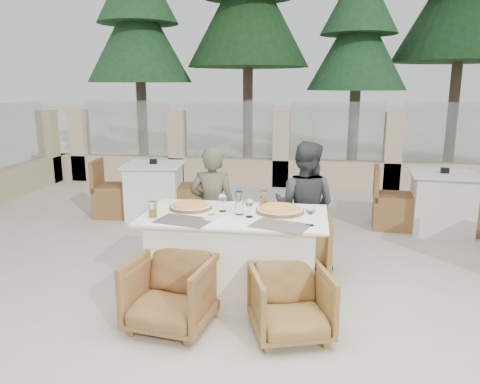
# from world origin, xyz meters

# --- Properties ---
(ground) EXTENTS (80.00, 80.00, 0.00)m
(ground) POSITION_xyz_m (0.00, 0.00, 0.00)
(ground) COLOR beige
(ground) RESTS_ON ground
(sand_patch) EXTENTS (30.00, 16.00, 0.01)m
(sand_patch) POSITION_xyz_m (0.00, 14.00, 0.01)
(sand_patch) COLOR beige
(sand_patch) RESTS_ON ground
(perimeter_wall_far) EXTENTS (10.00, 0.34, 1.60)m
(perimeter_wall_far) POSITION_xyz_m (0.00, 4.80, 0.80)
(perimeter_wall_far) COLOR beige
(perimeter_wall_far) RESTS_ON ground
(pine_far_left) EXTENTS (2.42, 2.42, 5.50)m
(pine_far_left) POSITION_xyz_m (-3.50, 7.00, 2.75)
(pine_far_left) COLOR #214D25
(pine_far_left) RESTS_ON ground
(pine_mid_left) EXTENTS (2.86, 2.86, 6.50)m
(pine_mid_left) POSITION_xyz_m (-1.00, 7.50, 3.25)
(pine_mid_left) COLOR #193D1A
(pine_mid_left) RESTS_ON ground
(pine_centre) EXTENTS (2.20, 2.20, 5.00)m
(pine_centre) POSITION_xyz_m (1.50, 7.20, 2.50)
(pine_centre) COLOR #214E28
(pine_centre) RESTS_ON ground
(pine_mid_right) EXTENTS (2.99, 2.99, 6.80)m
(pine_mid_right) POSITION_xyz_m (3.80, 7.80, 3.40)
(pine_mid_right) COLOR #173819
(pine_mid_right) RESTS_ON ground
(dining_table) EXTENTS (1.60, 0.90, 0.77)m
(dining_table) POSITION_xyz_m (-0.09, -0.01, 0.39)
(dining_table) COLOR white
(dining_table) RESTS_ON ground
(placemat_near_left) EXTENTS (0.51, 0.39, 0.00)m
(placemat_near_left) POSITION_xyz_m (-0.48, -0.27, 0.77)
(placemat_near_left) COLOR #524C46
(placemat_near_left) RESTS_ON dining_table
(placemat_near_right) EXTENTS (0.52, 0.43, 0.00)m
(placemat_near_right) POSITION_xyz_m (0.33, -0.30, 0.77)
(placemat_near_right) COLOR #5E5A51
(placemat_near_right) RESTS_ON dining_table
(pizza_left) EXTENTS (0.39, 0.39, 0.05)m
(pizza_left) POSITION_xyz_m (-0.52, 0.11, 0.79)
(pizza_left) COLOR orange
(pizza_left) RESTS_ON dining_table
(pizza_right) EXTENTS (0.54, 0.54, 0.06)m
(pizza_right) POSITION_xyz_m (0.30, 0.11, 0.80)
(pizza_right) COLOR orange
(pizza_right) RESTS_ON dining_table
(water_bottle) EXTENTS (0.09, 0.09, 0.24)m
(water_bottle) POSITION_xyz_m (-0.05, -0.01, 0.89)
(water_bottle) COLOR #A1BED4
(water_bottle) RESTS_ON dining_table
(wine_glass_centre) EXTENTS (0.08, 0.08, 0.18)m
(wine_glass_centre) POSITION_xyz_m (-0.21, 0.06, 0.86)
(wine_glass_centre) COLOR silver
(wine_glass_centre) RESTS_ON dining_table
(wine_glass_near) EXTENTS (0.08, 0.08, 0.18)m
(wine_glass_near) POSITION_xyz_m (0.05, -0.08, 0.86)
(wine_glass_near) COLOR silver
(wine_glass_near) RESTS_ON dining_table
(wine_glass_corner) EXTENTS (0.10, 0.10, 0.18)m
(wine_glass_corner) POSITION_xyz_m (0.56, -0.25, 0.86)
(wine_glass_corner) COLOR white
(wine_glass_corner) RESTS_ON dining_table
(beer_glass_left) EXTENTS (0.07, 0.07, 0.14)m
(beer_glass_left) POSITION_xyz_m (-0.76, -0.21, 0.84)
(beer_glass_left) COLOR orange
(beer_glass_left) RESTS_ON dining_table
(beer_glass_right) EXTENTS (0.08, 0.08, 0.14)m
(beer_glass_right) POSITION_xyz_m (0.13, 0.32, 0.84)
(beer_glass_right) COLOR orange
(beer_glass_right) RESTS_ON dining_table
(olive_dish) EXTENTS (0.11, 0.11, 0.04)m
(olive_dish) POSITION_xyz_m (-0.26, -0.18, 0.79)
(olive_dish) COLOR white
(olive_dish) RESTS_ON dining_table
(armchair_far_left) EXTENTS (0.67, 0.68, 0.56)m
(armchair_far_left) POSITION_xyz_m (-0.44, 0.85, 0.28)
(armchair_far_left) COLOR brown
(armchair_far_left) RESTS_ON ground
(armchair_far_right) EXTENTS (0.75, 0.77, 0.66)m
(armchair_far_right) POSITION_xyz_m (0.41, 0.62, 0.33)
(armchair_far_right) COLOR olive
(armchair_far_right) RESTS_ON ground
(armchair_near_left) EXTENTS (0.70, 0.72, 0.58)m
(armchair_near_left) POSITION_xyz_m (-0.49, -0.63, 0.29)
(armchair_near_left) COLOR olive
(armchair_near_left) RESTS_ON ground
(armchair_near_right) EXTENTS (0.72, 0.73, 0.53)m
(armchair_near_right) POSITION_xyz_m (0.44, -0.62, 0.27)
(armchair_near_right) COLOR olive
(armchair_near_right) RESTS_ON ground
(diner_left) EXTENTS (0.48, 0.33, 1.28)m
(diner_left) POSITION_xyz_m (-0.42, 0.60, 0.64)
(diner_left) COLOR #4D503A
(diner_left) RESTS_ON ground
(diner_right) EXTENTS (0.76, 0.66, 1.33)m
(diner_right) POSITION_xyz_m (0.50, 0.73, 0.67)
(diner_right) COLOR #3A3D3F
(diner_right) RESTS_ON ground
(bg_table_a) EXTENTS (1.73, 1.02, 0.77)m
(bg_table_a) POSITION_xyz_m (-1.67, 2.43, 0.39)
(bg_table_a) COLOR white
(bg_table_a) RESTS_ON ground
(bg_table_b) EXTENTS (1.71, 0.97, 0.77)m
(bg_table_b) POSITION_xyz_m (2.25, 2.31, 0.39)
(bg_table_b) COLOR silver
(bg_table_b) RESTS_ON ground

